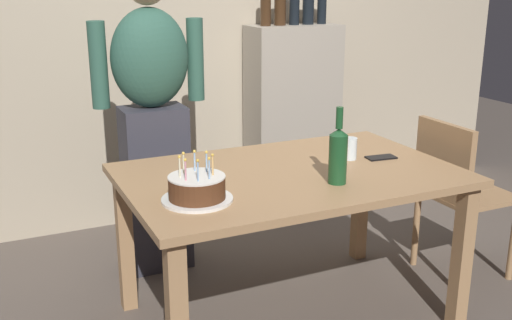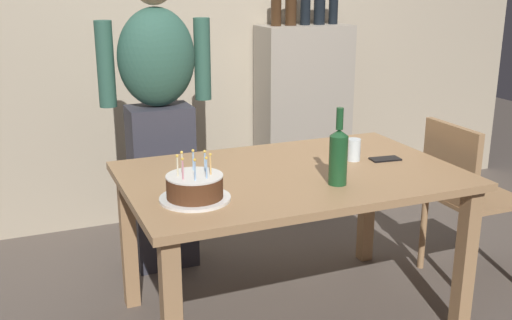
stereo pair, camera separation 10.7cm
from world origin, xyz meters
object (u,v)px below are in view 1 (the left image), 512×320
Objects in this scene: birthday_cake at (197,189)px; wine_bottle at (338,154)px; water_glass_near at (350,149)px; person_man_bearded at (153,116)px; cell_phone at (381,158)px; dining_chair at (456,187)px.

wine_bottle reaches higher than birthday_cake.
water_glass_near is 0.38m from wine_bottle.
person_man_bearded reaches higher than birthday_cake.
cell_phone is 1.22m from person_man_bearded.
birthday_cake reaches higher than dining_chair.
dining_chair is at bearing 7.03° from birthday_cake.
cell_phone is at bearing 138.35° from person_man_bearded.
birthday_cake is 0.89m from water_glass_near.
person_man_bearded reaches higher than dining_chair.
water_glass_near is (0.86, 0.23, 0.00)m from birthday_cake.
person_man_bearded is at bearing 144.40° from cell_phone.
wine_bottle is at bearing 116.62° from person_man_bearded.
birthday_cake is at bearing 97.03° from dining_chair.
water_glass_near is at bearing 14.96° from birthday_cake.
water_glass_near is at bearing 135.36° from person_man_bearded.
water_glass_near is 0.12× the size of dining_chair.
birthday_cake is at bearing 175.62° from wine_bottle.
person_man_bearded is at bearing 60.63° from dining_chair.
dining_chair is (0.50, 0.01, -0.23)m from cell_phone.
water_glass_near is at bearing 48.52° from wine_bottle.
birthday_cake is 1.97× the size of cell_phone.
water_glass_near is 0.06× the size of person_man_bearded.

